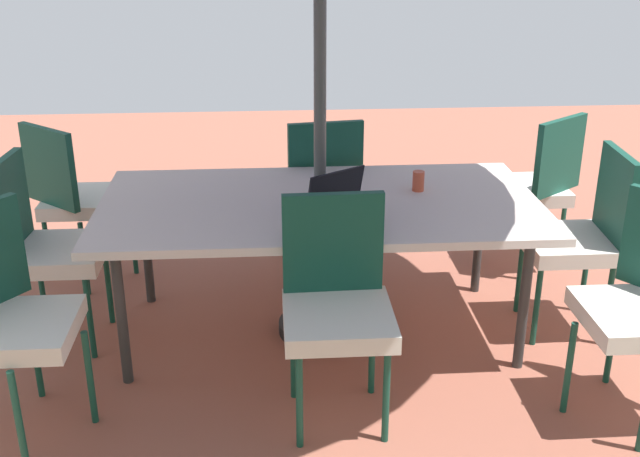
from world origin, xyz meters
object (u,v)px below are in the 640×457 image
at_px(chair_southwest, 534,183).
at_px(chair_east, 44,242).
at_px(dining_table, 320,209).
at_px(chair_west, 582,232).
at_px(chair_northeast, 6,312).
at_px(chair_north, 337,300).
at_px(chair_south, 320,185).
at_px(chair_southeast, 75,194).
at_px(laptop, 326,200).
at_px(cup, 418,181).

bearing_deg(chair_southwest, chair_east, -21.95).
relative_size(dining_table, chair_west, 2.24).
relative_size(dining_table, chair_northeast, 2.24).
bearing_deg(chair_north, chair_southwest, 45.47).
distance_m(chair_south, chair_northeast, 2.05).
bearing_deg(chair_southeast, chair_northeast, 132.71).
xyz_separation_m(dining_table, chair_west, (-1.35, 0.05, -0.14)).
xyz_separation_m(chair_southwest, chair_west, (0.02, 0.79, 0.00)).
bearing_deg(chair_northeast, chair_southeast, 38.83).
relative_size(chair_east, laptop, 2.43).
relative_size(chair_east, chair_west, 1.00).
bearing_deg(dining_table, chair_southeast, -27.85).
height_order(chair_southwest, laptop, chair_southwest).
xyz_separation_m(chair_east, chair_southwest, (-2.74, -0.73, 0.00)).
bearing_deg(laptop, chair_south, -125.83).
bearing_deg(chair_southwest, chair_south, -38.54).
bearing_deg(laptop, chair_east, -38.62).
height_order(dining_table, chair_west, chair_west).
height_order(chair_north, chair_southwest, same).
height_order(chair_southeast, chair_west, same).
bearing_deg(cup, laptop, 25.09).
bearing_deg(cup, chair_southwest, -143.81).
xyz_separation_m(chair_east, chair_northeast, (-0.04, 0.74, 0.00)).
relative_size(chair_south, chair_northeast, 1.00).
bearing_deg(dining_table, chair_northeast, 28.27).
xyz_separation_m(chair_southeast, chair_south, (-1.44, -0.05, 0.00)).
distance_m(chair_south, cup, 0.84).
distance_m(chair_east, chair_west, 2.73).
bearing_deg(chair_west, chair_southeast, -102.06).
relative_size(chair_north, chair_northeast, 1.00).
distance_m(chair_east, cup, 1.92).
distance_m(chair_south, chair_north, 1.49).
bearing_deg(cup, chair_north, 59.18).
bearing_deg(chair_west, chair_northeast, -72.04).
xyz_separation_m(dining_table, chair_north, (-0.02, 0.71, -0.14)).
height_order(chair_west, laptop, chair_west).
height_order(chair_north, laptop, chair_north).
height_order(chair_south, chair_southwest, same).
bearing_deg(chair_south, chair_southeast, -6.16).
distance_m(chair_southeast, chair_northeast, 1.45).
xyz_separation_m(chair_west, chair_northeast, (2.69, 0.67, 0.00)).
height_order(chair_east, chair_north, same).
bearing_deg(chair_south, chair_west, 139.18).
relative_size(chair_north, laptop, 2.43).
relative_size(chair_southeast, chair_south, 1.00).
bearing_deg(dining_table, chair_southwest, -151.47).
distance_m(dining_table, laptop, 0.14).
xyz_separation_m(dining_table, chair_east, (1.38, -0.01, -0.14)).
relative_size(chair_southeast, chair_north, 1.00).
xyz_separation_m(chair_west, cup, (0.83, -0.17, 0.24)).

